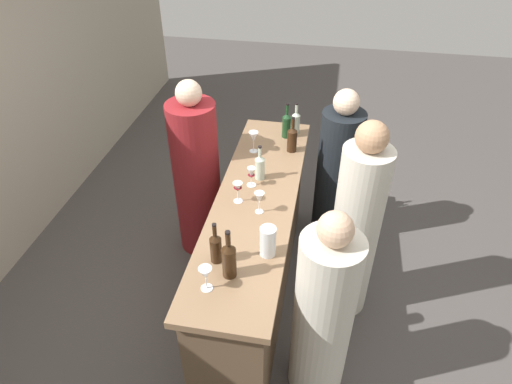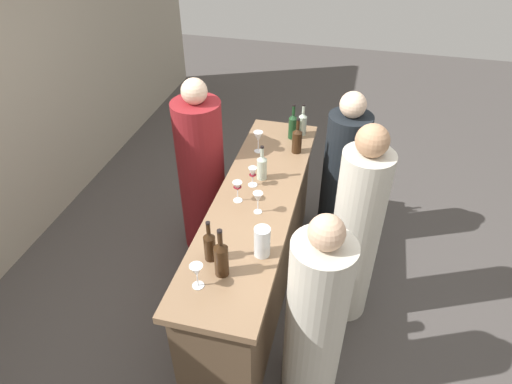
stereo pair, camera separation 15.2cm
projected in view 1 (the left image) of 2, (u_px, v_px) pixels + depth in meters
ground_plane at (256, 292)px, 3.73m from camera, size 12.00×12.00×0.00m
bar_counter at (256, 248)px, 3.43m from camera, size 2.22×0.55×0.99m
wine_bottle_leftmost_amber_brown at (229, 259)px, 2.49m from camera, size 0.08×0.08×0.33m
wine_bottle_second_left_amber_brown at (216, 247)px, 2.59m from camera, size 0.07×0.07×0.28m
wine_bottle_center_clear_pale at (260, 166)px, 3.26m from camera, size 0.07×0.07×0.27m
wine_bottle_second_right_amber_brown at (292, 138)px, 3.56m from camera, size 0.08×0.08×0.30m
wine_bottle_rightmost_olive_green at (287, 124)px, 3.73m from camera, size 0.07×0.07×0.30m
wine_bottle_far_right_clear_pale at (296, 122)px, 3.79m from camera, size 0.07×0.07×0.28m
wine_glass_near_left at (259, 198)px, 2.94m from camera, size 0.07×0.07×0.16m
wine_glass_near_center at (251, 174)px, 3.19m from camera, size 0.07×0.07×0.15m
wine_glass_near_right at (238, 188)px, 3.03m from camera, size 0.07×0.07×0.16m
wine_glass_far_left at (206, 274)px, 2.42m from camera, size 0.07×0.07×0.16m
wine_glass_far_center at (253, 138)px, 3.54m from camera, size 0.08×0.08×0.18m
water_pitcher at (268, 241)px, 2.64m from camera, size 0.10×0.10×0.20m
person_left_guest at (355, 231)px, 3.20m from camera, size 0.41×0.41×1.63m
person_center_guest at (323, 316)px, 2.72m from camera, size 0.37×0.37×1.47m
person_right_guest at (337, 174)px, 3.92m from camera, size 0.42×0.42×1.46m
person_server_behind at (197, 178)px, 3.76m from camera, size 0.39×0.39×1.60m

